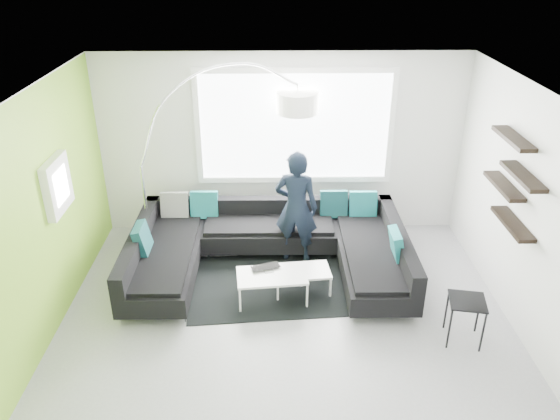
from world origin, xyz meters
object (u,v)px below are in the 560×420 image
object	(u,v)px
coffee_table	(287,283)
person	(296,208)
arc_lamp	(141,166)
laptop	(267,269)
sectional_sofa	(269,252)
side_table	(464,320)

from	to	relation	value
coffee_table	person	world-z (taller)	person
arc_lamp	laptop	bearing A→B (deg)	-40.54
sectional_sofa	coffee_table	xyz separation A→B (m)	(0.24, -0.49, -0.17)
sectional_sofa	laptop	size ratio (longest dim) A/B	8.67
sectional_sofa	laptop	distance (m)	0.48
laptop	person	bearing A→B (deg)	46.09
person	laptop	size ratio (longest dim) A/B	3.88
person	laptop	xyz separation A→B (m)	(-0.41, -0.89, -0.45)
side_table	laptop	bearing A→B (deg)	157.57
side_table	person	size ratio (longest dim) A/B	0.33
sectional_sofa	person	distance (m)	0.74
sectional_sofa	side_table	distance (m)	2.66
laptop	sectional_sofa	bearing A→B (deg)	68.12
coffee_table	sectional_sofa	bearing A→B (deg)	110.21
arc_lamp	person	size ratio (longest dim) A/B	1.64
person	arc_lamp	bearing A→B (deg)	5.40
coffee_table	laptop	size ratio (longest dim) A/B	2.66
arc_lamp	person	world-z (taller)	arc_lamp
side_table	coffee_table	bearing A→B (deg)	155.25
sectional_sofa	side_table	world-z (taller)	sectional_sofa
coffee_table	laptop	distance (m)	0.33
sectional_sofa	arc_lamp	bearing A→B (deg)	159.75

